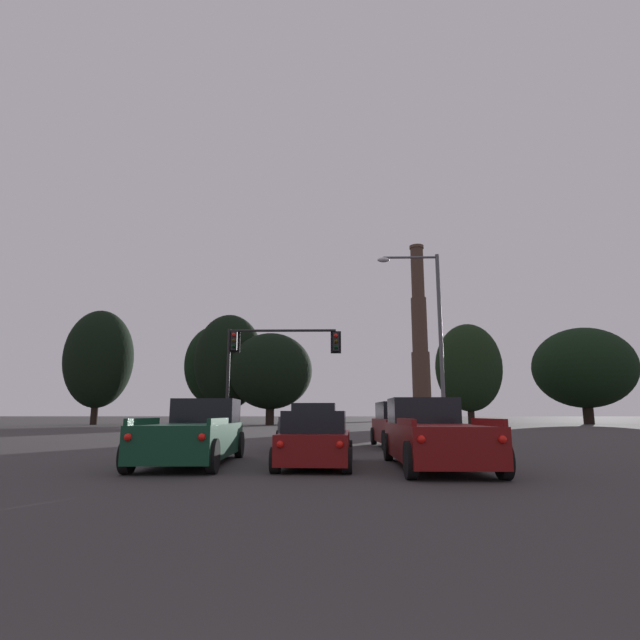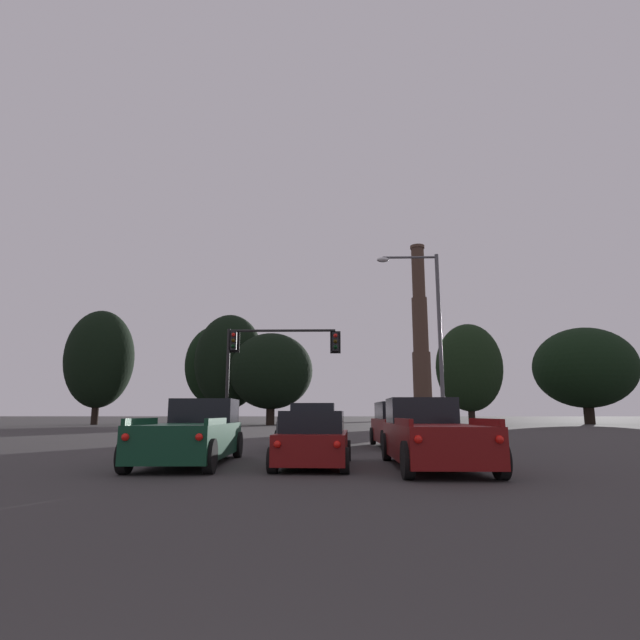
# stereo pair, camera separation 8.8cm
# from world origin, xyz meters

# --- Properties ---
(pickup_truck_left_lane_second) EXTENTS (2.39, 5.57, 1.82)m
(pickup_truck_left_lane_second) POSITION_xyz_m (-3.38, 14.33, 0.80)
(pickup_truck_left_lane_second) COLOR #0F3823
(pickup_truck_left_lane_second) RESTS_ON ground_plane
(pickup_truck_center_lane_front) EXTENTS (2.33, 5.56, 1.82)m
(pickup_truck_center_lane_front) POSITION_xyz_m (-0.34, 20.67, 0.80)
(pickup_truck_center_lane_front) COLOR #4C4F54
(pickup_truck_center_lane_front) RESTS_ON ground_plane
(suv_right_lane_front) EXTENTS (2.25, 4.96, 1.86)m
(suv_right_lane_front) POSITION_xyz_m (3.37, 21.40, 0.90)
(suv_right_lane_front) COLOR maroon
(suv_right_lane_front) RESTS_ON ground_plane
(hatchback_center_lane_second) EXTENTS (2.07, 4.17, 1.44)m
(hatchback_center_lane_second) POSITION_xyz_m (0.05, 13.49, 0.66)
(hatchback_center_lane_second) COLOR maroon
(hatchback_center_lane_second) RESTS_ON ground_plane
(pickup_truck_right_lane_second) EXTENTS (2.20, 5.51, 1.82)m
(pickup_truck_right_lane_second) POSITION_xyz_m (3.12, 13.47, 0.80)
(pickup_truck_right_lane_second) COLOR maroon
(pickup_truck_right_lane_second) RESTS_ON ground_plane
(traffic_light_overhead_left) EXTENTS (6.43, 0.50, 6.03)m
(traffic_light_overhead_left) POSITION_xyz_m (-3.12, 27.31, 4.65)
(traffic_light_overhead_left) COLOR black
(traffic_light_overhead_left) RESTS_ON ground_plane
(street_lamp) EXTENTS (3.23, 0.36, 9.60)m
(street_lamp) POSITION_xyz_m (5.58, 25.21, 5.81)
(street_lamp) COLOR #56565B
(street_lamp) RESTS_ON ground_plane
(smokestack) EXTENTS (6.72, 6.72, 41.10)m
(smokestack) POSITION_xyz_m (21.08, 114.90, 16.16)
(smokestack) COLOR #3C2B22
(smokestack) RESTS_ON ground_plane
(treeline_far_right) EXTENTS (9.21, 8.29, 14.57)m
(treeline_far_right) POSITION_xyz_m (-13.22, 66.14, 8.26)
(treeline_far_right) COLOR black
(treeline_far_right) RESTS_ON ground_plane
(treeline_left_mid) EXTENTS (8.25, 7.43, 13.55)m
(treeline_left_mid) POSITION_xyz_m (-15.85, 69.06, 8.05)
(treeline_left_mid) COLOR black
(treeline_left_mid) RESTS_ON ground_plane
(treeline_center_left) EXTENTS (8.02, 7.21, 12.33)m
(treeline_center_left) POSITION_xyz_m (17.27, 61.38, 6.97)
(treeline_center_left) COLOR black
(treeline_center_left) RESTS_ON ground_plane
(treeline_far_left) EXTENTS (10.56, 9.50, 11.57)m
(treeline_far_left) POSITION_xyz_m (-7.26, 63.27, 6.74)
(treeline_far_left) COLOR black
(treeline_far_left) RESTS_ON ground_plane
(treeline_center_right) EXTENTS (13.71, 12.34, 13.24)m
(treeline_center_right) POSITION_xyz_m (35.51, 69.94, 7.68)
(treeline_center_right) COLOR black
(treeline_center_right) RESTS_ON ground_plane
(treeline_right_mid) EXTENTS (8.77, 7.90, 14.89)m
(treeline_right_mid) POSITION_xyz_m (-30.03, 64.40, 8.48)
(treeline_right_mid) COLOR black
(treeline_right_mid) RESTS_ON ground_plane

